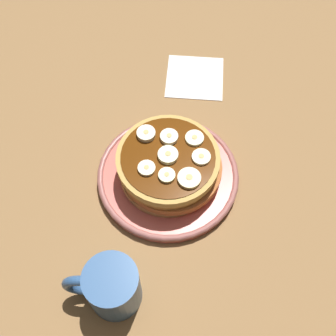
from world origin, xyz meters
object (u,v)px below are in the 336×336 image
(banana_slice_4, at_px, (194,138))
(coffee_mug, at_px, (111,287))
(banana_slice_2, at_px, (166,137))
(pancake_stack, at_px, (169,164))
(banana_slice_0, at_px, (170,158))
(banana_slice_3, at_px, (146,134))
(banana_slice_5, at_px, (147,168))
(banana_slice_7, at_px, (168,176))
(banana_slice_1, at_px, (201,157))
(napkin, at_px, (195,77))
(banana_slice_6, at_px, (189,178))
(plate, at_px, (168,175))

(banana_slice_4, distance_m, coffee_mug, 0.26)
(banana_slice_4, bearing_deg, banana_slice_2, 0.66)
(pancake_stack, height_order, coffee_mug, coffee_mug)
(banana_slice_0, relative_size, banana_slice_3, 1.06)
(banana_slice_5, bearing_deg, banana_slice_3, -84.92)
(banana_slice_2, height_order, banana_slice_3, same)
(banana_slice_7, bearing_deg, banana_slice_1, -143.82)
(coffee_mug, height_order, napkin, coffee_mug)
(banana_slice_4, distance_m, banana_slice_7, 0.08)
(banana_slice_2, bearing_deg, banana_slice_6, 117.59)
(coffee_mug, bearing_deg, banana_slice_6, -122.64)
(banana_slice_6, bearing_deg, banana_slice_5, -12.57)
(banana_slice_3, xyz_separation_m, coffee_mug, (0.03, 0.24, -0.03))
(banana_slice_4, bearing_deg, banana_slice_7, 61.43)
(pancake_stack, bearing_deg, banana_slice_6, 128.18)
(banana_slice_0, xyz_separation_m, coffee_mug, (0.07, 0.20, -0.03))
(banana_slice_4, bearing_deg, plate, 40.72)
(banana_slice_1, distance_m, napkin, 0.24)
(banana_slice_0, height_order, banana_slice_3, same)
(plate, relative_size, banana_slice_4, 7.89)
(banana_slice_1, height_order, coffee_mug, coffee_mug)
(banana_slice_2, height_order, banana_slice_7, banana_slice_2)
(banana_slice_2, relative_size, banana_slice_6, 0.81)
(banana_slice_2, xyz_separation_m, banana_slice_7, (-0.01, 0.07, -0.00))
(banana_slice_2, bearing_deg, banana_slice_3, -7.33)
(banana_slice_5, height_order, banana_slice_7, same)
(plate, distance_m, banana_slice_6, 0.08)
(banana_slice_2, bearing_deg, banana_slice_1, 148.93)
(plate, xyz_separation_m, banana_slice_4, (-0.04, -0.03, 0.06))
(banana_slice_7, relative_size, coffee_mug, 0.24)
(banana_slice_7, relative_size, napkin, 0.24)
(plate, xyz_separation_m, banana_slice_6, (-0.03, 0.04, 0.06))
(plate, height_order, coffee_mug, coffee_mug)
(pancake_stack, bearing_deg, banana_slice_5, 40.09)
(banana_slice_6, bearing_deg, banana_slice_0, -49.60)
(plate, relative_size, pancake_stack, 1.39)
(banana_slice_1, height_order, banana_slice_6, banana_slice_6)
(banana_slice_0, distance_m, napkin, 0.25)
(pancake_stack, xyz_separation_m, banana_slice_6, (-0.03, 0.04, 0.03))
(banana_slice_3, distance_m, coffee_mug, 0.24)
(banana_slice_5, distance_m, banana_slice_7, 0.04)
(plate, distance_m, pancake_stack, 0.03)
(banana_slice_3, xyz_separation_m, napkin, (-0.08, -0.19, -0.07))
(banana_slice_1, xyz_separation_m, napkin, (0.01, -0.23, -0.07))
(banana_slice_0, height_order, banana_slice_2, same)
(banana_slice_1, bearing_deg, plate, 0.64)
(banana_slice_4, bearing_deg, coffee_mug, 64.99)
(banana_slice_0, relative_size, banana_slice_6, 0.90)
(banana_slice_0, bearing_deg, banana_slice_4, -133.19)
(banana_slice_6, distance_m, banana_slice_7, 0.03)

